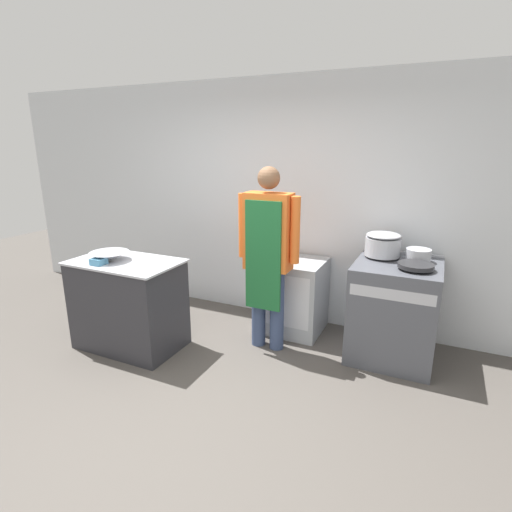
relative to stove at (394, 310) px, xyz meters
name	(u,v)px	position (x,y,z in m)	size (l,w,h in m)	color
ground_plane	(181,420)	(-1.29, -1.67, -0.47)	(14.00, 14.00, 0.00)	#4C4742
wall_back	(287,203)	(-1.29, 0.47, 0.88)	(8.00, 0.05, 2.70)	silver
prep_counter	(129,304)	(-2.43, -0.91, -0.02)	(1.07, 0.65, 0.90)	#2D2D33
stove	(394,310)	(0.00, 0.00, 0.00)	(0.76, 0.79, 0.96)	#4C4F56
fridge_unit	(293,295)	(-1.07, 0.13, -0.07)	(0.66, 0.59, 0.80)	#A8ADB2
person_cook	(268,249)	(-1.16, -0.35, 0.56)	(0.62, 0.24, 1.80)	#38476B
mixing_bowl	(109,256)	(-2.57, -0.96, 0.47)	(0.38, 0.38, 0.09)	#B2B5BC
plastic_tub	(99,261)	(-2.57, -1.11, 0.46)	(0.12, 0.12, 0.06)	teal
stock_pot	(383,244)	(-0.17, 0.14, 0.60)	(0.33, 0.33, 0.23)	#B2B5BC
saute_pan	(416,266)	(0.15, -0.14, 0.51)	(0.31, 0.31, 0.04)	#262628
sauce_pot	(418,254)	(0.15, 0.14, 0.54)	(0.22, 0.22, 0.10)	#B2B5BC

